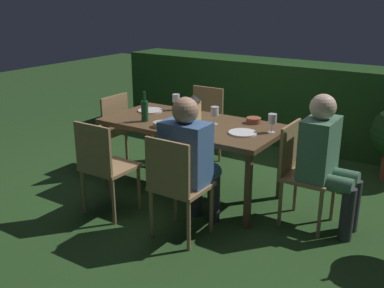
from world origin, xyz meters
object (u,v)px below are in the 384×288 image
object	(u,v)px
chair_side_right_a	(203,121)
person_in_green	(326,157)
chair_side_left_a	(104,164)
wine_glass_a	(272,120)
chair_head_near	(108,129)
plate_b	(150,110)
plate_a	(243,133)
green_bottle_on_table	(145,110)
lantern_centerpiece	(193,107)
bowl_olives	(162,124)
bowl_bread	(254,120)
wine_glass_b	(185,106)
person_in_blue	(190,158)
chair_side_left_b	(176,183)
chair_head_far	(301,169)
wine_glass_d	(176,99)
wine_glass_c	(215,112)
dining_table	(192,128)

from	to	relation	value
chair_side_right_a	person_in_green	size ratio (longest dim) A/B	0.76
chair_side_left_a	wine_glass_a	xyz separation A→B (m)	(1.15, 0.93, 0.36)
chair_head_near	plate_b	distance (m)	0.58
plate_a	plate_b	world-z (taller)	same
green_bottle_on_table	plate_b	distance (m)	0.40
lantern_centerpiece	bowl_olives	size ratio (longest dim) A/B	1.67
person_in_green	bowl_bread	xyz separation A→B (m)	(-0.80, 0.30, 0.12)
wine_glass_b	plate_b	world-z (taller)	wine_glass_b
person_in_blue	chair_side_left_b	bearing A→B (deg)	-90.00
wine_glass_b	plate_a	world-z (taller)	wine_glass_b
chair_head_far	wine_glass_d	size ratio (longest dim) A/B	5.15
chair_side_left_b	chair_side_right_a	bearing A→B (deg)	115.23
person_in_green	lantern_centerpiece	distance (m)	1.31
wine_glass_b	wine_glass_c	xyz separation A→B (m)	(0.36, -0.04, 0.00)
chair_head_far	green_bottle_on_table	xyz separation A→B (m)	(-1.51, -0.21, 0.35)
plate_b	chair_side_left_a	bearing A→B (deg)	-77.19
person_in_green	green_bottle_on_table	xyz separation A→B (m)	(-1.70, -0.21, 0.20)
chair_head_far	bowl_bread	xyz separation A→B (m)	(-0.60, 0.30, 0.27)
chair_head_near	wine_glass_d	distance (m)	0.85
bowl_bread	chair_side_right_a	bearing A→B (deg)	149.72
green_bottle_on_table	chair_side_right_a	bearing A→B (deg)	89.02
person_in_blue	person_in_green	bearing A→B (deg)	34.19
plate_b	bowl_olives	bearing A→B (deg)	-41.84
lantern_centerpiece	chair_head_far	bearing A→B (deg)	-0.68
chair_side_right_a	wine_glass_a	world-z (taller)	wine_glass_a
person_in_blue	green_bottle_on_table	world-z (taller)	person_in_blue
chair_side_left_b	bowl_olives	size ratio (longest dim) A/B	5.49
chair_side_left_a	chair_head_far	bearing A→B (deg)	28.76
lantern_centerpiece	bowl_bread	bearing A→B (deg)	29.90
lantern_centerpiece	wine_glass_a	distance (m)	0.77
green_bottle_on_table	wine_glass_c	xyz separation A→B (m)	(0.61, 0.27, 0.01)
green_bottle_on_table	bowl_bread	bearing A→B (deg)	29.40
bowl_olives	green_bottle_on_table	bearing A→B (deg)	164.63
wine_glass_d	plate_a	bearing A→B (deg)	-21.02
plate_b	chair_side_left_b	bearing A→B (deg)	-43.63
chair_side_left_b	wine_glass_a	distance (m)	1.07
lantern_centerpiece	wine_glass_a	xyz separation A→B (m)	(0.76, 0.10, -0.03)
dining_table	chair_head_near	distance (m)	1.12
chair_side_left_b	wine_glass_d	bearing A→B (deg)	124.91
wine_glass_a	chair_side_right_a	bearing A→B (deg)	148.57
wine_glass_d	wine_glass_a	bearing A→B (deg)	-9.77
chair_side_left_a	lantern_centerpiece	world-z (taller)	lantern_centerpiece
wine_glass_d	chair_head_near	bearing A→B (deg)	-155.88
dining_table	person_in_blue	distance (m)	0.73
chair_head_near	lantern_centerpiece	size ratio (longest dim) A/B	3.28
person_in_green	wine_glass_b	bearing A→B (deg)	176.06
wine_glass_a	person_in_green	bearing A→B (deg)	-11.85
bowl_bread	wine_glass_a	bearing A→B (deg)	-35.07
chair_side_left_a	bowl_bread	size ratio (longest dim) A/B	6.25
chair_head_far	wine_glass_c	xyz separation A→B (m)	(-0.89, 0.06, 0.36)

